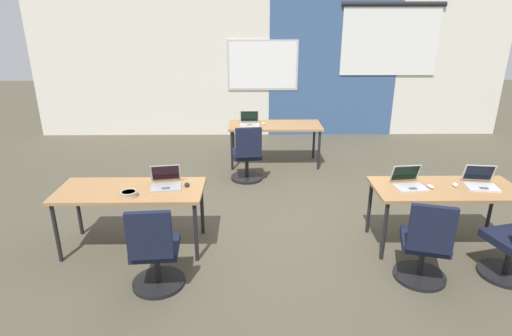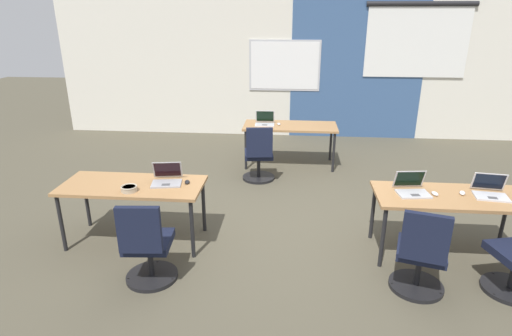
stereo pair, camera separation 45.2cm
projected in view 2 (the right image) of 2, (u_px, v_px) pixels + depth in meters
ground_plane at (287, 222)px, 5.38m from camera, size 24.00×24.00×0.00m
back_wall_assembly at (295, 70)px, 8.80m from camera, size 10.00×0.27×2.80m
desk_near_left at (133, 189)px, 4.73m from camera, size 1.60×0.70×0.72m
desk_near_right at (451, 200)px, 4.44m from camera, size 1.60×0.70×0.72m
desk_far_center at (290, 129)px, 7.20m from camera, size 1.60×0.70×0.72m
laptop_near_right_end at (490, 191)px, 4.40m from camera, size 0.37×0.35×0.23m
mouse_near_right_end at (462, 193)px, 4.44m from camera, size 0.08×0.11×0.03m
laptop_near_right_inner at (412, 189)px, 4.47m from camera, size 0.37×0.35×0.23m
mouse_near_right_inner at (435, 194)px, 4.42m from camera, size 0.08×0.11×0.03m
chair_near_right_inner at (421, 258)px, 3.91m from camera, size 0.54×0.60×0.92m
laptop_far_left at (265, 122)px, 7.21m from camera, size 0.34×0.31×0.23m
mouse_far_left at (279, 124)px, 7.19m from camera, size 0.07×0.11×0.03m
chair_far_left at (259, 158)px, 6.60m from camera, size 0.52×0.56×0.92m
laptop_near_left_inner at (167, 179)px, 4.74m from camera, size 0.38×0.36×0.22m
mouse_near_left_inner at (187, 182)px, 4.73m from camera, size 0.07×0.11×0.03m
chair_near_left_inner at (147, 249)px, 4.06m from camera, size 0.52×0.56×0.92m
snack_bowl at (129, 188)px, 4.51m from camera, size 0.18×0.18×0.06m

